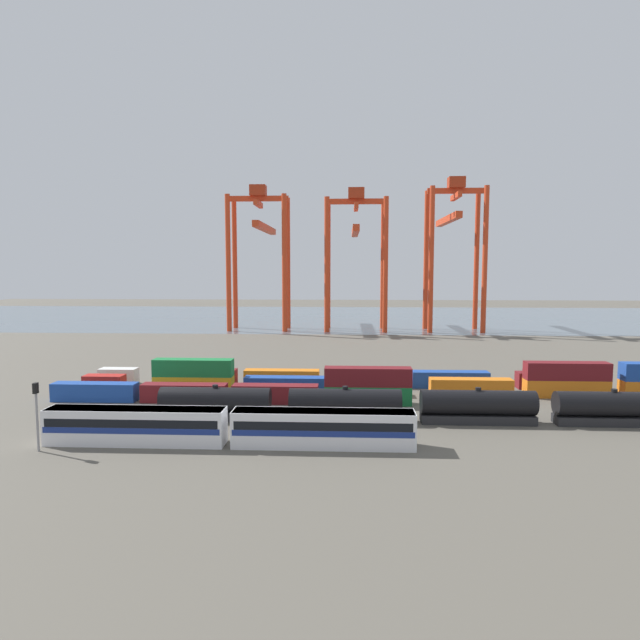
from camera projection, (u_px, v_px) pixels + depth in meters
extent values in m
plane|color=#5B564C|center=(355.00, 357.00, 115.31)|extent=(420.00, 420.00, 0.00)
cube|color=slate|center=(351.00, 317.00, 208.61)|extent=(400.00, 110.00, 0.01)
cube|color=silver|center=(136.00, 426.00, 58.14)|extent=(19.41, 3.10, 3.90)
cube|color=navy|center=(136.00, 427.00, 58.15)|extent=(19.02, 3.14, 0.64)
cube|color=black|center=(136.00, 420.00, 58.07)|extent=(18.63, 3.13, 0.90)
cube|color=slate|center=(135.00, 410.00, 57.97)|extent=(19.22, 2.85, 0.36)
cube|color=silver|center=(323.00, 429.00, 57.16)|extent=(19.41, 3.10, 3.90)
cube|color=navy|center=(323.00, 430.00, 57.17)|extent=(19.02, 3.14, 0.64)
cube|color=black|center=(323.00, 422.00, 57.09)|extent=(18.63, 3.13, 0.90)
cube|color=slate|center=(323.00, 412.00, 56.99)|extent=(19.22, 2.85, 0.36)
cube|color=#232326|center=(216.00, 415.00, 67.61)|extent=(13.86, 2.50, 1.10)
cylinder|color=black|center=(215.00, 399.00, 67.41)|extent=(13.86, 2.97, 2.97)
cylinder|color=black|center=(215.00, 386.00, 67.26)|extent=(0.70, 0.70, 0.36)
cube|color=#232326|center=(345.00, 417.00, 66.83)|extent=(13.86, 2.50, 1.10)
cylinder|color=black|center=(345.00, 401.00, 66.63)|extent=(13.86, 2.97, 2.97)
cylinder|color=black|center=(345.00, 388.00, 66.47)|extent=(0.70, 0.70, 0.36)
cube|color=#232326|center=(477.00, 419.00, 66.04)|extent=(13.86, 2.50, 1.10)
cylinder|color=black|center=(478.00, 402.00, 65.84)|extent=(13.86, 2.97, 2.97)
cylinder|color=black|center=(478.00, 389.00, 65.69)|extent=(0.70, 0.70, 0.36)
cube|color=#232326|center=(613.00, 420.00, 65.25)|extent=(13.86, 2.50, 1.10)
cylinder|color=black|center=(614.00, 404.00, 65.06)|extent=(13.86, 2.97, 2.97)
cylinder|color=black|center=(614.00, 390.00, 64.90)|extent=(0.70, 0.70, 0.36)
cylinder|color=gray|center=(37.00, 418.00, 55.52)|extent=(0.24, 0.24, 7.18)
cube|color=black|center=(36.00, 388.00, 55.22)|extent=(0.36, 0.60, 1.10)
cube|color=#1C4299|center=(95.00, 392.00, 77.07)|extent=(12.10, 2.44, 2.60)
cube|color=maroon|center=(184.00, 393.00, 76.44)|extent=(12.10, 2.44, 2.60)
cube|color=maroon|center=(275.00, 394.00, 75.81)|extent=(12.10, 2.44, 2.60)
cube|color=#197538|center=(368.00, 395.00, 75.18)|extent=(12.10, 2.44, 2.60)
cube|color=maroon|center=(368.00, 377.00, 74.93)|extent=(12.10, 2.44, 2.60)
cube|color=#AD211C|center=(104.00, 383.00, 82.69)|extent=(6.04, 2.44, 2.60)
cube|color=gold|center=(194.00, 384.00, 82.02)|extent=(12.10, 2.44, 2.60)
cube|color=#197538|center=(193.00, 368.00, 81.77)|extent=(12.10, 2.44, 2.60)
cube|color=#1C4299|center=(284.00, 385.00, 81.34)|extent=(12.10, 2.44, 2.60)
cube|color=orange|center=(377.00, 386.00, 80.67)|extent=(6.04, 2.44, 2.60)
cube|color=orange|center=(471.00, 387.00, 80.00)|extent=(12.10, 2.44, 2.60)
cube|color=orange|center=(566.00, 388.00, 79.33)|extent=(12.10, 2.44, 2.60)
cube|color=maroon|center=(567.00, 371.00, 79.08)|extent=(12.10, 2.44, 2.60)
cube|color=silver|center=(119.00, 376.00, 88.26)|extent=(6.04, 2.44, 2.60)
cube|color=maroon|center=(200.00, 377.00, 87.61)|extent=(12.10, 2.44, 2.60)
cube|color=orange|center=(282.00, 378.00, 86.96)|extent=(12.10, 2.44, 2.60)
cube|color=silver|center=(365.00, 379.00, 86.31)|extent=(12.10, 2.44, 2.60)
cube|color=#1C4299|center=(450.00, 379.00, 85.66)|extent=(12.10, 2.44, 2.60)
cube|color=maroon|center=(536.00, 380.00, 85.01)|extent=(6.04, 2.44, 2.60)
cylinder|color=red|center=(228.00, 263.00, 160.59)|extent=(1.50, 1.50, 40.82)
cylinder|color=red|center=(284.00, 263.00, 159.78)|extent=(1.50, 1.50, 40.82)
cylinder|color=red|center=(235.00, 264.00, 169.98)|extent=(1.50, 1.50, 40.82)
cylinder|color=red|center=(288.00, 264.00, 169.17)|extent=(1.50, 1.50, 40.82)
cube|color=red|center=(258.00, 199.00, 163.00)|extent=(18.48, 1.20, 1.60)
cube|color=red|center=(258.00, 204.00, 163.15)|extent=(1.20, 11.05, 1.60)
cube|color=red|center=(265.00, 228.00, 177.31)|extent=(2.00, 38.95, 2.00)
cube|color=#9F2C14|center=(258.00, 191.00, 162.77)|extent=(4.80, 4.00, 3.20)
cylinder|color=red|center=(327.00, 265.00, 158.59)|extent=(1.50, 1.50, 39.78)
cylinder|color=red|center=(385.00, 265.00, 157.76)|extent=(1.50, 1.50, 39.78)
cylinder|color=red|center=(328.00, 265.00, 169.23)|extent=(1.50, 1.50, 39.78)
cylinder|color=red|center=(383.00, 265.00, 168.40)|extent=(1.50, 1.50, 39.78)
cube|color=red|center=(356.00, 201.00, 161.67)|extent=(18.83, 1.20, 1.60)
cube|color=red|center=(356.00, 207.00, 161.82)|extent=(1.20, 12.30, 1.60)
cube|color=red|center=(355.00, 231.00, 173.92)|extent=(2.00, 32.98, 2.00)
cube|color=#9F2C14|center=(356.00, 193.00, 161.43)|extent=(4.80, 4.00, 3.20)
cylinder|color=red|center=(431.00, 260.00, 157.27)|extent=(1.50, 1.50, 42.73)
cylinder|color=red|center=(485.00, 260.00, 156.52)|extent=(1.50, 1.50, 42.73)
cylinder|color=red|center=(426.00, 261.00, 167.33)|extent=(1.50, 1.50, 42.73)
cylinder|color=red|center=(477.00, 260.00, 166.58)|extent=(1.50, 1.50, 42.73)
cube|color=red|center=(456.00, 191.00, 159.95)|extent=(17.12, 1.20, 1.60)
cube|color=red|center=(456.00, 196.00, 160.10)|extent=(1.20, 11.72, 1.60)
cube|color=red|center=(448.00, 220.00, 172.83)|extent=(2.00, 34.99, 2.00)
cube|color=#9F2C14|center=(456.00, 183.00, 159.72)|extent=(4.80, 4.00, 3.20)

